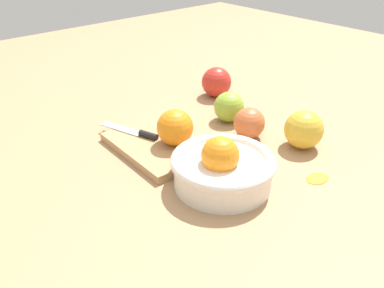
{
  "coord_description": "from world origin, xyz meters",
  "views": [
    {
      "loc": [
        -0.54,
        0.56,
        0.45
      ],
      "look_at": [
        -0.0,
        0.08,
        0.04
      ],
      "focal_mm": 38.6,
      "sensor_mm": 36.0,
      "label": 1
    }
  ],
  "objects_px": {
    "bowl": "(223,168)",
    "apple_front_right_2": "(229,107)",
    "apple_front_center": "(249,123)",
    "knife": "(136,132)",
    "orange_on_board": "(175,127)",
    "apple_front_left": "(304,129)",
    "apple_front_right": "(216,82)",
    "cutting_board": "(158,145)"
  },
  "relations": [
    {
      "from": "cutting_board",
      "to": "apple_front_right",
      "type": "xyz_separation_m",
      "value": [
        0.13,
        -0.3,
        0.03
      ]
    },
    {
      "from": "knife",
      "to": "apple_front_right_2",
      "type": "relative_size",
      "value": 2.07
    },
    {
      "from": "cutting_board",
      "to": "apple_front_left",
      "type": "distance_m",
      "value": 0.32
    },
    {
      "from": "apple_front_center",
      "to": "apple_front_right_2",
      "type": "bearing_deg",
      "value": -16.92
    },
    {
      "from": "bowl",
      "to": "cutting_board",
      "type": "distance_m",
      "value": 0.19
    },
    {
      "from": "cutting_board",
      "to": "knife",
      "type": "relative_size",
      "value": 1.48
    },
    {
      "from": "apple_front_right",
      "to": "knife",
      "type": "bearing_deg",
      "value": 102.57
    },
    {
      "from": "cutting_board",
      "to": "apple_front_left",
      "type": "bearing_deg",
      "value": -129.35
    },
    {
      "from": "apple_front_right",
      "to": "apple_front_right_2",
      "type": "bearing_deg",
      "value": 146.65
    },
    {
      "from": "cutting_board",
      "to": "knife",
      "type": "height_order",
      "value": "knife"
    },
    {
      "from": "orange_on_board",
      "to": "knife",
      "type": "relative_size",
      "value": 0.5
    },
    {
      "from": "knife",
      "to": "apple_front_left",
      "type": "bearing_deg",
      "value": -135.26
    },
    {
      "from": "apple_front_right",
      "to": "apple_front_right_2",
      "type": "xyz_separation_m",
      "value": [
        -0.13,
        0.09,
        -0.0
      ]
    },
    {
      "from": "bowl",
      "to": "apple_front_center",
      "type": "relative_size",
      "value": 2.74
    },
    {
      "from": "bowl",
      "to": "knife",
      "type": "height_order",
      "value": "bowl"
    },
    {
      "from": "knife",
      "to": "apple_front_right",
      "type": "xyz_separation_m",
      "value": [
        0.07,
        -0.32,
        0.02
      ]
    },
    {
      "from": "orange_on_board",
      "to": "apple_front_left",
      "type": "xyz_separation_m",
      "value": [
        -0.17,
        -0.22,
        -0.01
      ]
    },
    {
      "from": "bowl",
      "to": "apple_front_right_2",
      "type": "height_order",
      "value": "bowl"
    },
    {
      "from": "bowl",
      "to": "knife",
      "type": "bearing_deg",
      "value": 4.98
    },
    {
      "from": "apple_front_right",
      "to": "apple_front_left",
      "type": "xyz_separation_m",
      "value": [
        -0.33,
        0.06,
        0.0
      ]
    },
    {
      "from": "cutting_board",
      "to": "apple_front_right",
      "type": "bearing_deg",
      "value": -66.72
    },
    {
      "from": "knife",
      "to": "apple_front_center",
      "type": "relative_size",
      "value": 2.16
    },
    {
      "from": "apple_front_right",
      "to": "apple_front_right_2",
      "type": "height_order",
      "value": "apple_front_right"
    },
    {
      "from": "bowl",
      "to": "apple_front_left",
      "type": "height_order",
      "value": "bowl"
    },
    {
      "from": "apple_front_right_2",
      "to": "apple_front_left",
      "type": "bearing_deg",
      "value": -172.14
    },
    {
      "from": "bowl",
      "to": "cutting_board",
      "type": "bearing_deg",
      "value": 2.39
    },
    {
      "from": "apple_front_right",
      "to": "apple_front_center",
      "type": "distance_m",
      "value": 0.25
    },
    {
      "from": "orange_on_board",
      "to": "knife",
      "type": "distance_m",
      "value": 0.1
    },
    {
      "from": "knife",
      "to": "apple_front_right_2",
      "type": "xyz_separation_m",
      "value": [
        -0.06,
        -0.23,
        0.01
      ]
    },
    {
      "from": "apple_front_left",
      "to": "apple_front_center",
      "type": "relative_size",
      "value": 1.18
    },
    {
      "from": "bowl",
      "to": "apple_front_center",
      "type": "xyz_separation_m",
      "value": [
        0.09,
        -0.18,
        -0.0
      ]
    },
    {
      "from": "apple_front_left",
      "to": "apple_front_right_2",
      "type": "xyz_separation_m",
      "value": [
        0.2,
        0.03,
        -0.0
      ]
    },
    {
      "from": "bowl",
      "to": "apple_front_center",
      "type": "bearing_deg",
      "value": -62.28
    },
    {
      "from": "knife",
      "to": "orange_on_board",
      "type": "bearing_deg",
      "value": -157.44
    },
    {
      "from": "orange_on_board",
      "to": "apple_front_right",
      "type": "xyz_separation_m",
      "value": [
        0.16,
        -0.28,
        -0.02
      ]
    },
    {
      "from": "orange_on_board",
      "to": "apple_front_right",
      "type": "height_order",
      "value": "orange_on_board"
    },
    {
      "from": "orange_on_board",
      "to": "apple_front_left",
      "type": "distance_m",
      "value": 0.28
    },
    {
      "from": "apple_front_center",
      "to": "apple_front_right_2",
      "type": "height_order",
      "value": "apple_front_right_2"
    },
    {
      "from": "apple_front_center",
      "to": "orange_on_board",
      "type": "bearing_deg",
      "value": 69.4
    },
    {
      "from": "apple_front_right",
      "to": "apple_front_left",
      "type": "bearing_deg",
      "value": 169.61
    },
    {
      "from": "cutting_board",
      "to": "bowl",
      "type": "bearing_deg",
      "value": -177.61
    },
    {
      "from": "orange_on_board",
      "to": "apple_front_center",
      "type": "bearing_deg",
      "value": -110.6
    }
  ]
}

